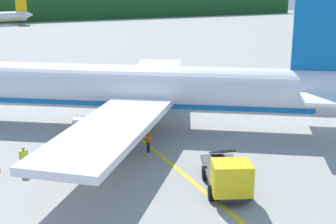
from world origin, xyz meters
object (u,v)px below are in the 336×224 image
at_px(airliner_foreground, 122,88).
at_px(service_truck_baggage, 228,175).
at_px(crew_marshaller, 148,140).
at_px(crew_supervisor, 24,157).

xyz_separation_m(airliner_foreground, service_truck_baggage, (1.33, -14.90, -2.22)).
bearing_deg(crew_marshaller, service_truck_baggage, -78.30).
distance_m(airliner_foreground, crew_supervisor, 11.57).
height_order(airliner_foreground, crew_marshaller, airliner_foreground).
distance_m(crew_marshaller, crew_supervisor, 8.79).
bearing_deg(airliner_foreground, service_truck_baggage, -84.91).
bearing_deg(service_truck_baggage, crew_supervisor, 141.86).
bearing_deg(service_truck_baggage, crew_marshaller, 101.70).
bearing_deg(crew_marshaller, crew_supervisor, 179.97).
xyz_separation_m(service_truck_baggage, crew_marshaller, (-1.71, 8.24, -0.19)).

